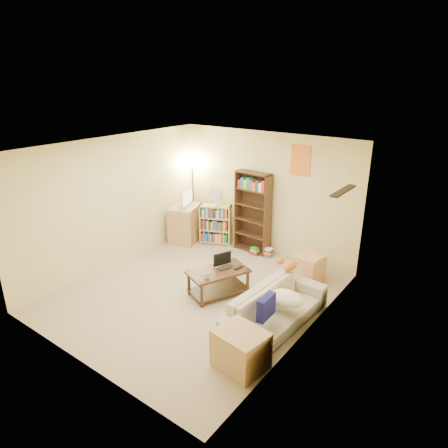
% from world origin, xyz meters
% --- Properties ---
extents(room, '(4.50, 4.54, 2.52)m').
position_xyz_m(room, '(0.00, 0.01, 1.62)').
color(room, tan).
rests_on(room, ground).
extents(sofa, '(1.99, 0.97, 0.56)m').
position_xyz_m(sofa, '(1.55, -0.00, 0.28)').
color(sofa, beige).
rests_on(sofa, ground).
extents(navy_pillow, '(0.12, 0.37, 0.33)m').
position_xyz_m(navy_pillow, '(1.62, -0.42, 0.53)').
color(navy_pillow, navy).
rests_on(navy_pillow, sofa).
extents(cream_blanket, '(0.51, 0.37, 0.22)m').
position_xyz_m(cream_blanket, '(1.69, 0.04, 0.48)').
color(cream_blanket, white).
rests_on(cream_blanket, sofa).
extents(tabby_cat, '(0.44, 0.18, 0.15)m').
position_xyz_m(tabby_cat, '(1.35, 0.74, 0.63)').
color(tabby_cat, '#BE5F28').
rests_on(tabby_cat, sofa).
extents(coffee_table, '(0.91, 1.14, 0.45)m').
position_xyz_m(coffee_table, '(0.32, 0.20, 0.29)').
color(coffee_table, '#3D2617').
rests_on(coffee_table, ground).
extents(laptop, '(0.37, 0.32, 0.02)m').
position_xyz_m(laptop, '(0.40, 0.32, 0.46)').
color(laptop, black).
rests_on(laptop, coffee_table).
extents(laptop_screen, '(0.14, 0.31, 0.22)m').
position_xyz_m(laptop_screen, '(0.27, 0.38, 0.58)').
color(laptop_screen, white).
rests_on(laptop_screen, laptop).
extents(mug, '(0.22, 0.22, 0.10)m').
position_xyz_m(mug, '(0.34, -0.13, 0.50)').
color(mug, silver).
rests_on(mug, coffee_table).
extents(tv_remote, '(0.07, 0.18, 0.02)m').
position_xyz_m(tv_remote, '(0.56, 0.46, 0.46)').
color(tv_remote, black).
rests_on(tv_remote, coffee_table).
extents(tv_stand, '(0.77, 0.90, 0.81)m').
position_xyz_m(tv_stand, '(-1.70, 1.63, 0.41)').
color(tv_stand, tan).
rests_on(tv_stand, ground).
extents(television, '(0.71, 0.51, 0.38)m').
position_xyz_m(television, '(-1.70, 1.63, 1.00)').
color(television, black).
rests_on(television, tv_stand).
extents(tall_bookshelf, '(0.78, 0.29, 1.70)m').
position_xyz_m(tall_bookshelf, '(-0.19, 2.05, 0.90)').
color(tall_bookshelf, '#3F2818').
rests_on(tall_bookshelf, ground).
extents(short_bookshelf, '(0.74, 0.52, 0.88)m').
position_xyz_m(short_bookshelf, '(-1.06, 1.92, 0.44)').
color(short_bookshelf, tan).
rests_on(short_bookshelf, ground).
extents(desk_fan, '(0.31, 0.18, 0.44)m').
position_xyz_m(desk_fan, '(-1.01, 1.88, 1.11)').
color(desk_fan, silver).
rests_on(desk_fan, short_bookshelf).
extents(floor_lamp, '(0.28, 0.28, 1.66)m').
position_xyz_m(floor_lamp, '(-1.80, 2.05, 1.33)').
color(floor_lamp, black).
rests_on(floor_lamp, ground).
extents(side_table, '(0.51, 0.51, 0.51)m').
position_xyz_m(side_table, '(1.37, 1.54, 0.25)').
color(side_table, tan).
rests_on(side_table, ground).
extents(end_cabinet, '(0.69, 0.60, 0.52)m').
position_xyz_m(end_cabinet, '(1.65, -1.08, 0.26)').
color(end_cabinet, tan).
rests_on(end_cabinet, ground).
extents(book_stacks, '(0.45, 0.22, 0.19)m').
position_xyz_m(book_stacks, '(0.13, 1.95, 0.09)').
color(book_stacks, red).
rests_on(book_stacks, ground).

